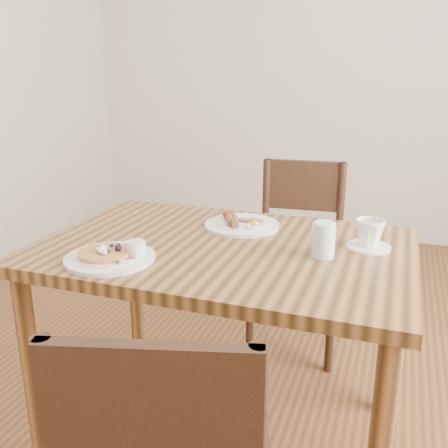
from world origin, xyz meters
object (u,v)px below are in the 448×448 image
at_px(pancake_plate, 111,255).
at_px(teacup_saucer, 369,235).
at_px(water_glass, 323,240).
at_px(dining_table, 224,272).
at_px(chair_far, 298,247).
at_px(breakfast_plate, 241,224).

height_order(pancake_plate, teacup_saucer, teacup_saucer).
height_order(teacup_saucer, water_glass, water_glass).
bearing_deg(dining_table, teacup_saucer, 15.61).
relative_size(pancake_plate, water_glass, 2.51).
bearing_deg(chair_far, dining_table, 77.24).
relative_size(dining_table, chair_far, 1.36).
bearing_deg(chair_far, water_glass, 100.95).
bearing_deg(pancake_plate, teacup_saucer, 27.07).
distance_m(pancake_plate, water_glass, 0.64).
distance_m(chair_far, teacup_saucer, 0.78).
relative_size(dining_table, breakfast_plate, 4.44).
distance_m(dining_table, chair_far, 0.78).
height_order(chair_far, teacup_saucer, chair_far).
distance_m(pancake_plate, teacup_saucer, 0.81).
height_order(pancake_plate, water_glass, water_glass).
height_order(breakfast_plate, teacup_saucer, teacup_saucer).
relative_size(dining_table, teacup_saucer, 8.57).
distance_m(chair_far, pancake_plate, 1.10).
height_order(dining_table, water_glass, water_glass).
xyz_separation_m(dining_table, breakfast_plate, (-0.01, 0.20, 0.11)).
bearing_deg(dining_table, water_glass, -0.32).
bearing_deg(breakfast_plate, teacup_saucer, -9.49).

